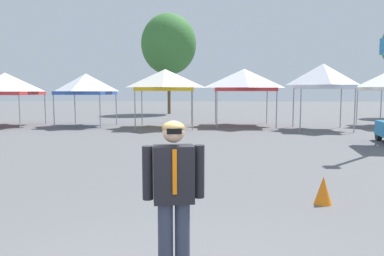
# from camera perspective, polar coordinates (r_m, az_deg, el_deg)

# --- Properties ---
(canopy_tent_behind_right) EXTENTS (3.46, 3.46, 3.15)m
(canopy_tent_behind_right) POSITION_cam_1_polar(r_m,az_deg,el_deg) (24.50, -26.89, 6.11)
(canopy_tent_behind_right) COLOR #9E9EA3
(canopy_tent_behind_right) RESTS_ON ground
(canopy_tent_center) EXTENTS (3.04, 3.04, 3.10)m
(canopy_tent_center) POSITION_cam_1_polar(r_m,az_deg,el_deg) (22.78, -16.06, 6.52)
(canopy_tent_center) COLOR #9E9EA3
(canopy_tent_center) RESTS_ON ground
(canopy_tent_behind_left) EXTENTS (3.41, 3.41, 3.30)m
(canopy_tent_behind_left) POSITION_cam_1_polar(r_m,az_deg,el_deg) (21.07, -4.16, 7.39)
(canopy_tent_behind_left) COLOR #9E9EA3
(canopy_tent_behind_left) RESTS_ON ground
(canopy_tent_far_left) EXTENTS (3.51, 3.51, 3.38)m
(canopy_tent_far_left) POSITION_cam_1_polar(r_m,az_deg,el_deg) (22.26, 8.04, 7.35)
(canopy_tent_far_left) COLOR #9E9EA3
(canopy_tent_far_left) RESTS_ON ground
(canopy_tent_far_right) EXTENTS (2.96, 2.96, 3.53)m
(canopy_tent_far_right) POSITION_cam_1_polar(r_m,az_deg,el_deg) (21.07, 19.57, 7.54)
(canopy_tent_far_right) COLOR #9E9EA3
(canopy_tent_far_right) RESTS_ON ground
(person_foreground) EXTENTS (0.64, 0.31, 1.78)m
(person_foreground) POSITION_cam_1_polar(r_m,az_deg,el_deg) (3.93, -2.84, -9.76)
(person_foreground) COLOR #33384C
(person_foreground) RESTS_ON ground
(tree_behind_tents_left) EXTENTS (4.94, 4.94, 8.98)m
(tree_behind_tents_left) POSITION_cam_1_polar(r_m,az_deg,el_deg) (34.06, -3.61, 12.78)
(tree_behind_tents_left) COLOR brown
(tree_behind_tents_left) RESTS_ON ground
(traffic_cone_lot_center) EXTENTS (0.32, 0.32, 0.52)m
(traffic_cone_lot_center) POSITION_cam_1_polar(r_m,az_deg,el_deg) (7.30, 19.61, -9.04)
(traffic_cone_lot_center) COLOR orange
(traffic_cone_lot_center) RESTS_ON ground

